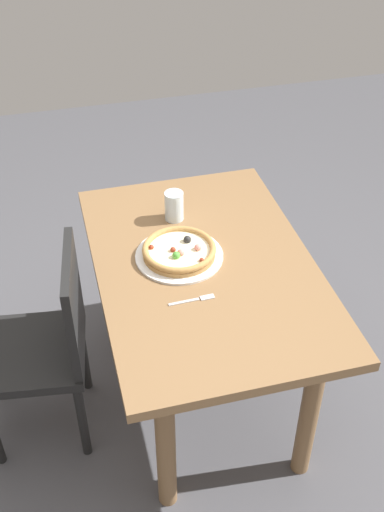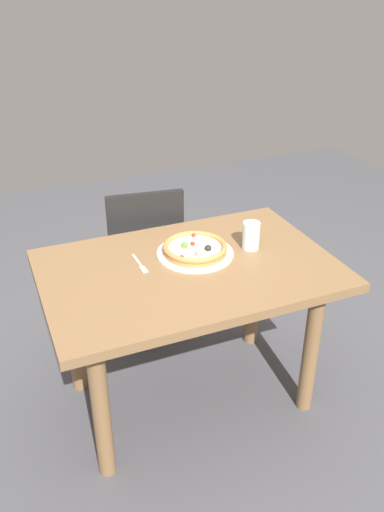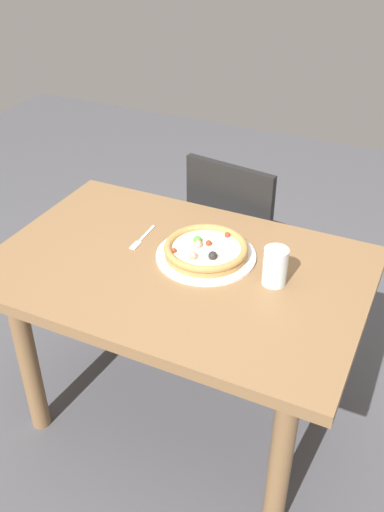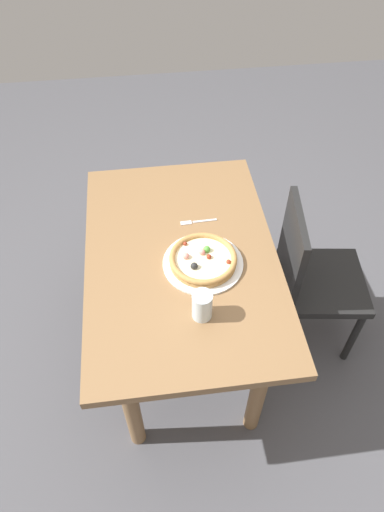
# 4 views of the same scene
# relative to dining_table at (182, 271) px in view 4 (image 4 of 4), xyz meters

# --- Properties ---
(ground_plane) EXTENTS (6.00, 6.00, 0.00)m
(ground_plane) POSITION_rel_dining_table_xyz_m (0.00, 0.00, -0.61)
(ground_plane) COLOR #4C4C51
(dining_table) EXTENTS (1.22, 0.81, 0.72)m
(dining_table) POSITION_rel_dining_table_xyz_m (0.00, 0.00, 0.00)
(dining_table) COLOR olive
(dining_table) RESTS_ON ground
(chair_near) EXTENTS (0.45, 0.45, 0.86)m
(chair_near) POSITION_rel_dining_table_xyz_m (0.01, -0.62, -0.14)
(chair_near) COLOR black
(chair_near) RESTS_ON ground
(plate) EXTENTS (0.33, 0.33, 0.01)m
(plate) POSITION_rel_dining_table_xyz_m (-0.06, -0.08, 0.12)
(plate) COLOR white
(plate) RESTS_ON dining_table
(pizza) EXTENTS (0.28, 0.28, 0.05)m
(pizza) POSITION_rel_dining_table_xyz_m (-0.06, -0.08, 0.14)
(pizza) COLOR #B78447
(pizza) RESTS_ON plate
(fork) EXTENTS (0.02, 0.17, 0.00)m
(fork) POSITION_rel_dining_table_xyz_m (0.18, -0.08, 0.11)
(fork) COLOR silver
(fork) RESTS_ON dining_table
(drinking_glass) EXTENTS (0.08, 0.08, 0.12)m
(drinking_glass) POSITION_rel_dining_table_xyz_m (-0.31, -0.04, 0.17)
(drinking_glass) COLOR silver
(drinking_glass) RESTS_ON dining_table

